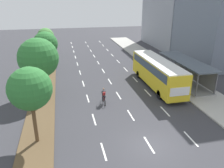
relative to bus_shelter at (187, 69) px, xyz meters
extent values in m
plane|color=#38383D|center=(-9.53, -11.52, -1.87)|extent=(140.00, 140.00, 0.00)
cube|color=brown|center=(-17.83, 8.48, -1.81)|extent=(2.60, 52.00, 0.12)
cube|color=#ADAAA3|center=(-0.28, 8.48, -1.79)|extent=(4.50, 52.00, 0.15)
cube|color=white|center=(-13.03, -11.33, -1.86)|extent=(0.14, 2.08, 0.01)
cube|color=white|center=(-13.03, -6.69, -1.86)|extent=(0.14, 2.08, 0.01)
cube|color=white|center=(-13.03, -2.04, -1.86)|extent=(0.14, 2.08, 0.01)
cube|color=white|center=(-13.03, 2.60, -1.86)|extent=(0.14, 2.08, 0.01)
cube|color=white|center=(-13.03, 7.25, -1.86)|extent=(0.14, 2.08, 0.01)
cube|color=white|center=(-13.03, 11.89, -1.86)|extent=(0.14, 2.08, 0.01)
cube|color=white|center=(-13.03, 16.54, -1.86)|extent=(0.14, 2.08, 0.01)
cube|color=white|center=(-13.03, 21.18, -1.86)|extent=(0.14, 2.08, 0.01)
cube|color=white|center=(-13.03, 25.82, -1.86)|extent=(0.14, 2.08, 0.01)
cube|color=white|center=(-13.03, 30.47, -1.86)|extent=(0.14, 2.08, 0.01)
cube|color=white|center=(-9.53, -11.33, -1.86)|extent=(0.14, 2.08, 0.01)
cube|color=white|center=(-9.53, -6.69, -1.86)|extent=(0.14, 2.08, 0.01)
cube|color=white|center=(-9.53, -2.04, -1.86)|extent=(0.14, 2.08, 0.01)
cube|color=white|center=(-9.53, 2.60, -1.86)|extent=(0.14, 2.08, 0.01)
cube|color=white|center=(-9.53, 7.25, -1.86)|extent=(0.14, 2.08, 0.01)
cube|color=white|center=(-9.53, 11.89, -1.86)|extent=(0.14, 2.08, 0.01)
cube|color=white|center=(-9.53, 16.54, -1.86)|extent=(0.14, 2.08, 0.01)
cube|color=white|center=(-9.53, 21.18, -1.86)|extent=(0.14, 2.08, 0.01)
cube|color=white|center=(-9.53, 25.82, -1.86)|extent=(0.14, 2.08, 0.01)
cube|color=white|center=(-9.53, 30.47, -1.86)|extent=(0.14, 2.08, 0.01)
cube|color=white|center=(-6.03, -11.33, -1.86)|extent=(0.14, 2.08, 0.01)
cube|color=white|center=(-6.03, -6.69, -1.86)|extent=(0.14, 2.08, 0.01)
cube|color=white|center=(-6.03, -2.04, -1.86)|extent=(0.14, 2.08, 0.01)
cube|color=white|center=(-6.03, 2.60, -1.86)|extent=(0.14, 2.08, 0.01)
cube|color=white|center=(-6.03, 7.25, -1.86)|extent=(0.14, 2.08, 0.01)
cube|color=white|center=(-6.03, 11.89, -1.86)|extent=(0.14, 2.08, 0.01)
cube|color=white|center=(-6.03, 16.54, -1.86)|extent=(0.14, 2.08, 0.01)
cube|color=white|center=(-6.03, 21.18, -1.86)|extent=(0.14, 2.08, 0.01)
cube|color=white|center=(-6.03, 25.82, -1.86)|extent=(0.14, 2.08, 0.01)
cube|color=white|center=(-6.03, 30.47, -1.86)|extent=(0.14, 2.08, 0.01)
cube|color=gray|center=(-0.28, 0.00, -1.67)|extent=(2.60, 9.64, 0.10)
cylinder|color=#56565B|center=(-1.46, -4.57, -0.32)|extent=(0.16, 0.16, 2.60)
cylinder|color=#56565B|center=(-1.46, 4.57, -0.32)|extent=(0.16, 0.16, 2.60)
cylinder|color=#56565B|center=(0.90, -4.57, -0.32)|extent=(0.16, 0.16, 2.60)
cylinder|color=#56565B|center=(0.90, 4.57, -0.32)|extent=(0.16, 0.16, 2.60)
cube|color=gray|center=(0.96, 0.00, -0.32)|extent=(0.10, 9.16, 2.34)
cube|color=#4C5660|center=(-0.28, 0.00, 1.06)|extent=(2.90, 10.04, 0.16)
cube|color=yellow|center=(-4.28, -0.41, -0.02)|extent=(2.50, 11.20, 2.80)
cube|color=#2D3D4C|center=(-4.28, -0.41, 0.83)|extent=(2.54, 10.30, 0.90)
cube|color=silver|center=(-4.28, -0.41, 1.44)|extent=(2.45, 10.98, 0.12)
cube|color=#2D3D4C|center=(-4.28, 5.21, 0.33)|extent=(2.25, 0.06, 1.54)
cube|color=white|center=(-4.28, -6.03, -0.22)|extent=(2.12, 0.04, 0.90)
cylinder|color=black|center=(-5.38, 3.06, -1.37)|extent=(0.30, 1.00, 1.00)
cylinder|color=black|center=(-3.18, 3.06, -1.37)|extent=(0.30, 1.00, 1.00)
cylinder|color=black|center=(-5.38, -3.88, -1.37)|extent=(0.30, 1.00, 1.00)
cylinder|color=black|center=(-3.18, -3.88, -1.37)|extent=(0.30, 1.00, 1.00)
torus|color=black|center=(-11.53, -3.12, -1.51)|extent=(0.06, 0.72, 0.72)
torus|color=black|center=(-11.53, -4.22, -1.51)|extent=(0.06, 0.72, 0.72)
cylinder|color=maroon|center=(-11.53, -3.67, -1.23)|extent=(0.05, 0.94, 0.05)
cylinder|color=maroon|center=(-11.53, -3.77, -1.41)|extent=(0.05, 0.57, 0.42)
cylinder|color=maroon|center=(-11.53, -3.87, -1.21)|extent=(0.04, 0.04, 0.40)
cube|color=black|center=(-11.53, -3.87, -1.01)|extent=(0.12, 0.24, 0.06)
cylinder|color=black|center=(-11.53, -3.17, -0.96)|extent=(0.46, 0.04, 0.04)
cube|color=black|center=(-11.53, -3.69, -0.68)|extent=(0.30, 0.36, 0.59)
cube|color=#A82323|center=(-11.53, -3.85, -0.66)|extent=(0.26, 0.26, 0.42)
sphere|color=#9E7051|center=(-11.53, -3.57, -0.26)|extent=(0.20, 0.20, 0.20)
cylinder|color=#23232D|center=(-11.65, -3.72, -1.08)|extent=(0.12, 0.42, 0.25)
cylinder|color=#23232D|center=(-11.65, -3.55, -1.34)|extent=(0.10, 0.17, 0.41)
cylinder|color=#23232D|center=(-11.41, -3.72, -1.08)|extent=(0.12, 0.42, 0.25)
cylinder|color=#23232D|center=(-11.41, -3.55, -1.34)|extent=(0.10, 0.17, 0.41)
cylinder|color=black|center=(-11.70, -3.47, -0.63)|extent=(0.09, 0.47, 0.28)
cylinder|color=black|center=(-11.36, -3.47, -0.63)|extent=(0.09, 0.47, 0.28)
cylinder|color=brown|center=(-17.78, -9.10, -0.16)|extent=(0.28, 0.28, 3.17)
sphere|color=#2D7533|center=(-17.78, -9.10, 2.59)|extent=(3.11, 3.11, 3.11)
cylinder|color=brown|center=(-17.88, -0.23, -0.42)|extent=(0.28, 0.28, 2.66)
sphere|color=#2D7533|center=(-17.88, -0.23, 2.52)|extent=(4.28, 4.28, 4.28)
cylinder|color=brown|center=(-17.59, 8.65, -0.36)|extent=(0.28, 0.28, 2.77)
sphere|color=#2D7533|center=(-17.59, 8.65, 2.32)|extent=(3.46, 3.46, 3.46)
cylinder|color=brown|center=(-17.99, 17.53, -0.45)|extent=(0.28, 0.28, 2.59)
sphere|color=#4C8E42|center=(-17.99, 17.53, 1.96)|extent=(2.97, 2.97, 2.97)
cube|color=#8E939E|center=(8.33, 21.97, 5.23)|extent=(7.51, 15.88, 14.19)
camera|label=1|loc=(-15.39, -24.46, 8.58)|focal=35.96mm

